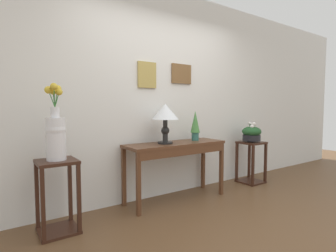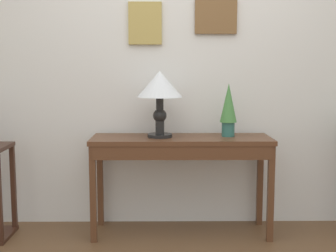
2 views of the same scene
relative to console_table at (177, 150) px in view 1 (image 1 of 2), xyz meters
name	(u,v)px [view 1 (image 1 of 2)]	position (x,y,z in m)	size (l,w,h in m)	color
ground_plane	(250,238)	(-0.03, -1.19, -0.66)	(12.00, 12.00, 0.01)	brown
back_wall_with_art	(161,94)	(-0.03, 0.33, 0.74)	(9.00, 0.13, 2.80)	silver
console_table	(177,150)	(0.00, 0.00, 0.00)	(1.37, 0.44, 0.76)	#56331E
table_lamp	(165,114)	(-0.16, 0.03, 0.47)	(0.34, 0.34, 0.50)	black
potted_plant_on_console	(195,124)	(0.36, 0.06, 0.32)	(0.13, 0.13, 0.41)	#2D665B
pedestal_stand_left	(58,196)	(-1.48, -0.06, -0.30)	(0.36, 0.36, 0.71)	#381E14
flower_vase_tall_left	(56,132)	(-1.48, -0.06, 0.32)	(0.19, 0.19, 0.73)	silver
pedestal_stand_right	(251,162)	(1.48, -0.02, -0.33)	(0.36, 0.36, 0.67)	#381E14
planter_bowl_wide_right	(252,133)	(1.48, -0.02, 0.14)	(0.30, 0.30, 0.32)	black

